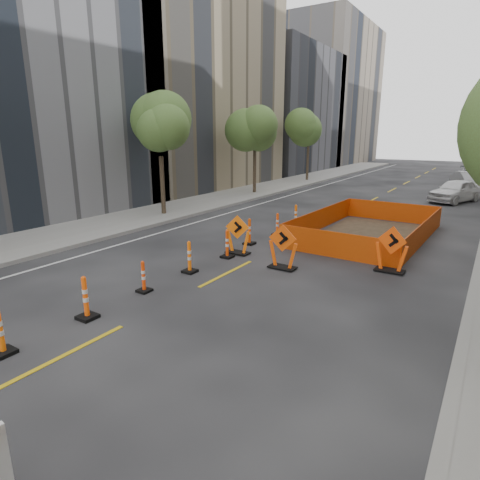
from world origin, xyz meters
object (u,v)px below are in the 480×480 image
Objects in this scene: channelizer_3 at (143,276)px; channelizer_2 at (85,298)px; chevron_sign_center at (283,247)px; channelizer_5 at (227,244)px; channelizer_1 at (0,331)px; channelizer_4 at (189,257)px; parked_car_mid at (471,183)px; parked_car_near at (455,191)px; parked_car_far at (474,176)px; chevron_sign_right at (392,249)px; channelizer_8 at (296,216)px; chevron_sign_left at (238,235)px; channelizer_6 at (249,231)px; channelizer_7 at (277,224)px.

channelizer_2 is at bearing -87.51° from channelizer_3.
channelizer_2 is 0.72× the size of chevron_sign_center.
channelizer_5 is (0.17, 4.07, 0.05)m from channelizer_3.
channelizer_3 is (-0.03, 4.07, -0.07)m from channelizer_1.
parked_car_mid is at bearing 75.84° from channelizer_4.
parked_car_near reaches higher than channelizer_3.
parked_car_far reaches higher than channelizer_2.
parked_car_mid is at bearing 74.97° from channelizer_5.
channelizer_8 is at bearing 149.87° from chevron_sign_right.
chevron_sign_left reaches higher than channelizer_2.
channelizer_8 reaches higher than channelizer_6.
channelizer_6 is at bearing 128.76° from chevron_sign_center.
channelizer_1 is 0.98× the size of channelizer_6.
channelizer_6 reaches higher than channelizer_1.
channelizer_8 is 19.01m from parked_car_mid.
parked_car_mid is 5.78m from parked_car_far.
chevron_sign_center reaches higher than channelizer_4.
parked_car_mid is at bearing 70.04° from channelizer_8.
channelizer_1 is 0.20× the size of parked_car_far.
parked_car_mid is (4.13, 23.98, 0.03)m from chevron_sign_center.
channelizer_7 is 20.92m from parked_car_mid.
channelizer_5 is (0.08, 6.10, -0.04)m from channelizer_2.
channelizer_6 reaches higher than channelizer_7.
channelizer_7 is (0.13, 12.20, -0.03)m from channelizer_1.
channelizer_7 is (0.15, 8.13, 0.04)m from channelizer_3.
parked_car_mid reaches higher than channelizer_8.
channelizer_4 is at bearing -110.62° from parked_car_far.
parked_car_mid reaches higher than channelizer_2.
channelizer_1 is 11.26m from chevron_sign_right.
channelizer_8 is 0.25× the size of parked_car_near.
chevron_sign_left is 0.28× the size of parked_car_far.
channelizer_6 is at bearing -112.53° from parked_car_far.
channelizer_6 is 5.78m from chevron_sign_right.
channelizer_8 is at bearing -93.13° from parked_car_near.
chevron_sign_right is (5.57, 7.72, 0.22)m from channelizer_2.
channelizer_2 is at bearing -90.13° from channelizer_8.
chevron_sign_center is at bearing -38.56° from channelizer_6.
channelizer_6 reaches higher than channelizer_5.
chevron_sign_right is at bearing 45.14° from channelizer_3.
channelizer_7 is 0.19× the size of parked_car_far.
channelizer_6 is 1.08× the size of channelizer_7.
parked_car_far is (4.03, 29.76, 0.01)m from chevron_sign_center.
parked_car_near reaches higher than channelizer_4.
channelizer_5 is at bearing -154.73° from chevron_sign_right.
parked_car_far is at bearing 78.51° from channelizer_4.
parked_car_near is at bearing 54.51° from chevron_sign_left.
channelizer_6 reaches higher than channelizer_3.
channelizer_1 is 0.98× the size of channelizer_8.
channelizer_2 is at bearing -81.42° from parked_car_near.
parked_car_near is (6.03, 22.73, 0.29)m from channelizer_3.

